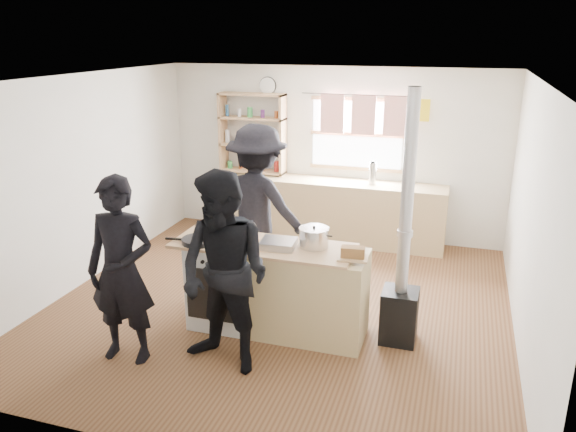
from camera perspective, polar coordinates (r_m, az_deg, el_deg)
The scene contains 14 objects.
ground at distance 6.47m, azimuth -0.78°, elevation -8.97°, with size 5.00×5.00×0.01m, color brown.
back_counter at distance 8.28m, azimuth 4.00°, elevation 0.58°, with size 3.40×0.55×0.90m, color tan.
shelving_unit at distance 8.49m, azimuth -3.63°, elevation 8.40°, with size 1.00×0.28×1.20m.
thermos at distance 8.00m, azimuth 8.58°, elevation 4.30°, with size 0.10×0.10×0.31m, color silver.
cooking_island at distance 5.75m, azimuth -1.13°, elevation -7.37°, with size 1.97×0.64×0.93m.
skillet_greens at distance 5.71m, azimuth -9.06°, elevation -2.44°, with size 0.39×0.39×0.05m.
roast_tray at distance 5.52m, azimuth -0.99°, elevation -2.78°, with size 0.36×0.32×0.07m.
stockpot_stove at distance 5.73m, azimuth -4.33°, elevation -1.62°, with size 0.22×0.22×0.18m.
stockpot_counter at distance 5.52m, azimuth 2.65°, elevation -2.18°, with size 0.30×0.30×0.22m.
bread_board at distance 5.27m, azimuth 6.61°, elevation -3.84°, with size 0.30×0.23×0.12m.
flue_heater at distance 5.59m, azimuth 11.46°, elevation -6.52°, with size 0.35×0.35×2.50m.
person_near_left at distance 5.33m, azimuth -16.58°, elevation -5.38°, with size 0.64×0.42×1.77m, color black.
person_near_right at distance 4.98m, azimuth -6.45°, elevation -5.89°, with size 0.90×0.70×1.85m, color black.
person_far at distance 6.65m, azimuth -3.07°, elevation 0.94°, with size 1.26×0.73×1.96m, color black.
Camera 1 is at (1.80, -5.47, 2.94)m, focal length 35.00 mm.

